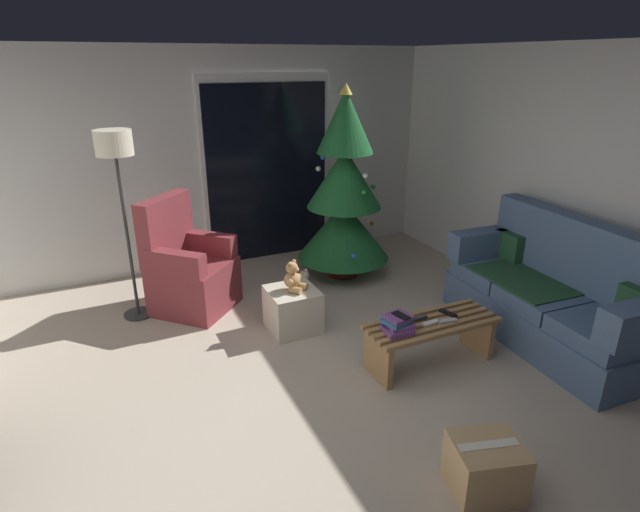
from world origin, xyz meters
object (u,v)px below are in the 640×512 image
at_px(teddy_bear_cream_by_tree, 303,284).
at_px(remote_black, 448,313).
at_px(ottoman, 293,309).
at_px(remote_graphite, 418,318).
at_px(remote_white, 431,323).
at_px(christmas_tree, 344,196).
at_px(teddy_bear_honey, 293,278).
at_px(couch, 552,297).
at_px(remote_silver, 447,321).
at_px(cell_phone, 401,315).
at_px(cardboard_box_taped_mid_floor, 485,468).
at_px(book_stack, 398,324).
at_px(coffee_table, 431,335).
at_px(armchair, 189,271).
at_px(floor_lamp, 116,162).

bearing_deg(teddy_bear_cream_by_tree, remote_black, -69.27).
bearing_deg(ottoman, remote_graphite, -52.49).
distance_m(remote_white, christmas_tree, 2.07).
xyz_separation_m(remote_graphite, teddy_bear_honey, (-0.71, 0.92, 0.11)).
xyz_separation_m(couch, remote_silver, (-1.11, 0.03, 0.00)).
xyz_separation_m(remote_graphite, cell_phone, (-0.23, -0.09, 0.12)).
distance_m(teddy_bear_honey, cardboard_box_taped_mid_floor, 2.26).
height_order(remote_black, teddy_bear_honey, teddy_bear_honey).
bearing_deg(ottoman, book_stack, -65.77).
distance_m(cell_phone, christmas_tree, 2.08).
relative_size(remote_graphite, book_stack, 0.64).
distance_m(remote_graphite, ottoman, 1.19).
relative_size(coffee_table, armchair, 0.97).
bearing_deg(remote_graphite, floor_lamp, -135.41).
height_order(book_stack, floor_lamp, floor_lamp).
bearing_deg(ottoman, coffee_table, -51.49).
bearing_deg(remote_black, book_stack, 170.28).
relative_size(remote_graphite, remote_black, 1.00).
distance_m(coffee_table, teddy_bear_cream_by_tree, 1.71).
height_order(armchair, cardboard_box_taped_mid_floor, armchair).
distance_m(cell_phone, cardboard_box_taped_mid_floor, 1.26).
xyz_separation_m(remote_graphite, ottoman, (-0.72, 0.93, -0.21)).
height_order(remote_white, teddy_bear_cream_by_tree, remote_white).
relative_size(remote_black, remote_silver, 1.00).
distance_m(remote_graphite, remote_white, 0.12).
xyz_separation_m(coffee_table, remote_white, (-0.04, -0.04, 0.14)).
xyz_separation_m(christmas_tree, armchair, (-1.77, -0.11, -0.54)).
distance_m(remote_silver, ottoman, 1.41).
xyz_separation_m(floor_lamp, cardboard_box_taped_mid_floor, (1.57, -3.11, -1.34)).
bearing_deg(remote_graphite, remote_black, 80.41).
relative_size(book_stack, teddy_bear_cream_by_tree, 0.86).
relative_size(remote_black, cell_phone, 1.08).
relative_size(ottoman, teddy_bear_cream_by_tree, 1.54).
distance_m(couch, cell_phone, 1.54).
xyz_separation_m(ottoman, teddy_bear_cream_by_tree, (0.38, 0.64, -0.08)).
distance_m(remote_graphite, teddy_bear_honey, 1.17).
relative_size(coffee_table, christmas_tree, 0.52).
height_order(armchair, teddy_bear_cream_by_tree, armchair).
xyz_separation_m(coffee_table, armchair, (-1.57, 1.84, 0.14)).
bearing_deg(remote_silver, remote_graphite, -115.76).
height_order(couch, remote_black, couch).
height_order(remote_white, armchair, armchair).
xyz_separation_m(remote_black, floor_lamp, (-2.26, 1.85, 1.10)).
xyz_separation_m(remote_white, ottoman, (-0.76, 1.04, -0.21)).
bearing_deg(teddy_bear_honey, remote_black, -44.24).
relative_size(ottoman, teddy_bear_honey, 1.54).
xyz_separation_m(cell_phone, teddy_bear_honey, (-0.47, 1.02, -0.01)).
relative_size(couch, remote_white, 12.69).
distance_m(christmas_tree, teddy_bear_honey, 1.44).
distance_m(remote_black, remote_white, 0.24).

